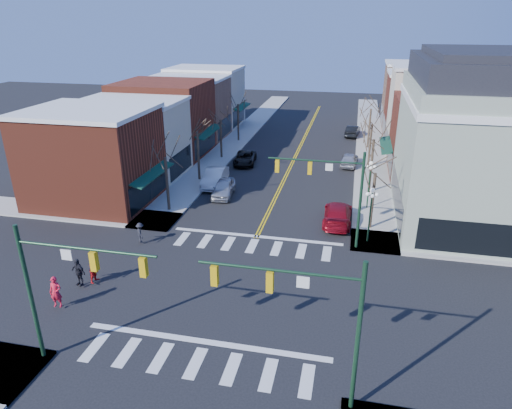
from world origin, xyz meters
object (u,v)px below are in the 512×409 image
Objects in this scene: lamppost_midblock at (370,177)px; pedestrian_dark_a at (78,272)px; car_left_far at (245,158)px; pedestrian_red_b at (95,269)px; victorian_corner at (486,141)px; lamppost_corner at (371,206)px; car_left_mid at (215,177)px; car_right_near at (338,214)px; pedestrian_red_a at (56,292)px; car_right_far at (353,131)px; car_right_mid at (349,159)px; pedestrian_dark_b at (140,233)px; car_left_near at (224,188)px.

lamppost_midblock reaches higher than pedestrian_dark_a.
pedestrian_red_b is at bearing -103.37° from car_left_far.
victorian_corner is 30.69m from pedestrian_dark_a.
lamppost_corner is 19.11m from pedestrian_red_b.
car_left_mid reaches higher than car_right_near.
lamppost_corner is at bearing 26.79° from pedestrian_red_a.
pedestrian_red_a is (-17.35, -18.63, -1.86)m from lamppost_midblock.
car_right_far is at bearing 62.61° from pedestrian_red_a.
victorian_corner is at bearing -3.45° from lamppost_midblock.
lamppost_midblock is at bearing 38.87° from pedestrian_red_a.
car_right_mid is (-1.87, 12.21, -2.22)m from lamppost_midblock.
lamppost_midblock is 2.85× the size of pedestrian_dark_b.
lamppost_midblock reaches higher than car_left_mid.
pedestrian_dark_a is at bearing -148.41° from victorian_corner.
pedestrian_dark_b is (-1.64, -13.08, 0.07)m from car_left_mid.
pedestrian_red_b reaches higher than car_right_far.
car_left_mid is at bearing 1.54° from pedestrian_red_b.
lamppost_midblock is at bearing 90.00° from lamppost_corner.
car_right_mid is at bearing -20.10° from pedestrian_red_b.
lamppost_midblock is 15.03m from car_left_mid.
car_left_far is 20.80m from pedestrian_dark_b.
pedestrian_red_b is at bearing -99.24° from car_left_mid.
car_right_far is 2.35× the size of pedestrian_red_a.
victorian_corner is at bearing -7.84° from car_left_near.
car_left_mid is at bearing -27.30° from car_right_near.
victorian_corner reaches higher than car_right_far.
lamppost_corner is 2.85× the size of pedestrian_dark_b.
car_left_mid is (-22.90, 3.38, -5.82)m from victorian_corner.
car_left_near is 2.32× the size of pedestrian_red_a.
car_left_near is 11.31m from car_right_near.
pedestrian_dark_b is at bearing -147.87° from lamppost_midblock.
lamppost_midblock reaches higher than car_right_far.
pedestrian_dark_a is at bearing 77.15° from car_right_far.
car_right_near is at bearing 96.30° from car_right_far.
lamppost_corner reaches higher than pedestrian_red_a.
car_right_near is at bearing -57.73° from car_left_far.
pedestrian_dark_a reaches higher than car_left_mid.
car_right_mid is at bearing 41.28° from car_left_near.
car_left_near is 0.87× the size of car_left_mid.
car_right_mid is (0.50, 15.62, -0.05)m from car_right_near.
victorian_corner is 10.89m from lamppost_corner.
car_right_near is (10.64, -3.83, 0.03)m from car_left_near.
car_left_far is 11.65m from car_right_mid.
pedestrian_red_a reaches higher than car_left_far.
pedestrian_red_b is at bearing -107.99° from car_left_near.
car_left_near is 2.52× the size of pedestrian_red_b.
car_right_near is 3.09× the size of pedestrian_red_b.
car_left_near is 0.91× the size of car_left_far.
lamppost_midblock is at bearing 103.39° from car_right_mid.
pedestrian_red_a is at bearing 45.35° from car_right_near.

